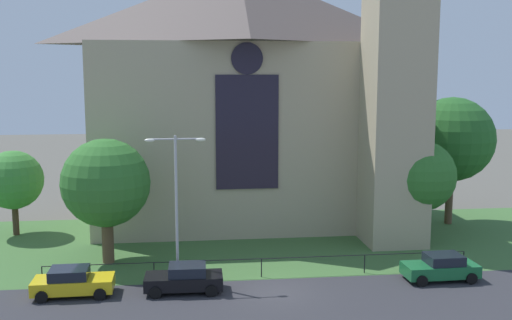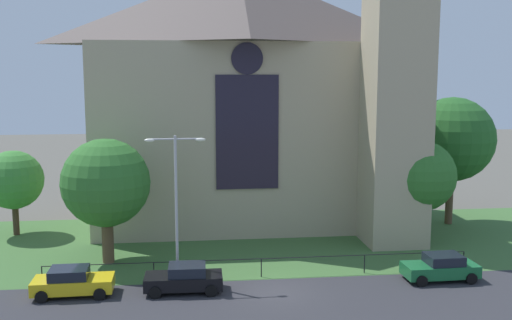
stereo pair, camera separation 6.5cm
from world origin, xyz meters
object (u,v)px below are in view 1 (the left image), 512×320
Objects in this scene: streetlamp_near at (176,190)px; parked_car_green at (441,267)px; church_building at (250,93)px; parked_car_yellow at (73,282)px; tree_left_far at (13,180)px; parked_car_black at (185,278)px; tree_left_near at (106,183)px; tree_right_near at (420,176)px; tree_right_far at (452,139)px.

parked_car_green is at bearing -6.01° from streetlamp_near.
church_building reaches higher than parked_car_yellow.
tree_left_far is 1.48× the size of parked_car_black.
parked_car_yellow is 1.00× the size of parked_car_green.
tree_left_near reaches higher than parked_car_yellow.
church_building is 15.50m from streetlamp_near.
streetlamp_near is at bearing -160.13° from tree_right_near.
streetlamp_near is at bearing -43.56° from tree_left_far.
tree_right_far is at bearing 47.58° from tree_right_near.
tree_right_near is 8.74m from parked_car_green.
tree_right_near is at bearing -10.58° from tree_left_far.
tree_right_far is at bearing 27.30° from streetlamp_near.
parked_car_black is 14.63m from parked_car_green.
parked_car_black is at bearing -46.78° from tree_left_far.
tree_right_near is 0.72× the size of tree_right_far.
tree_left_far is 1.48× the size of parked_car_green.
tree_left_near is at bearing -48.93° from parked_car_black.
church_building is 3.32× the size of tree_left_near.
parked_car_yellow is at bearing -63.78° from tree_left_far.
tree_right_far is 2.36× the size of parked_car_yellow.
tree_right_far is at bearing -117.34° from parked_car_green.
tree_right_near is 18.48m from parked_car_black.
tree_left_far is at bearing 115.25° from parked_car_yellow.
tree_right_far is 23.83m from streetlamp_near.
parked_car_black is (-20.74, -12.68, -5.96)m from tree_right_far.
tree_left_far is 0.75× the size of streetlamp_near.
tree_left_near is 7.16m from parked_car_yellow.
parked_car_black is at bearing -148.56° from tree_right_far.
tree_left_far is at bearing 169.42° from tree_right_near.
tree_right_far is 30.09m from parked_car_yellow.
parked_car_green is at bearing -58.16° from church_building.
tree_left_near is (7.58, -7.42, 0.96)m from tree_left_far.
tree_right_far is 15.13m from parked_car_green.
church_building is 6.14× the size of parked_car_black.
parked_car_green is (-6.11, -12.50, -5.96)m from tree_right_far.
tree_right_far is at bearing -0.81° from tree_left_far.
tree_left_far is 0.80× the size of tree_left_near.
parked_car_yellow is (6.41, -13.01, -3.35)m from tree_left_far.
tree_left_far is 30.13m from parked_car_green.
tree_left_far is 14.89m from parked_car_yellow.
tree_left_near is 20.64m from parked_car_green.
church_building is 3.10× the size of streetlamp_near.
parked_car_yellow and parked_car_black have the same top height.
parked_car_black is (0.40, -1.77, -4.57)m from streetlamp_near.
parked_car_yellow is (-11.16, -15.21, -9.53)m from church_building.
church_building is 20.23m from parked_car_green.
church_building is 2.60× the size of tree_right_far.
streetlamp_near is (-16.67, -6.03, 0.60)m from tree_right_near.
tree_right_far reaches higher than parked_car_yellow.
parked_car_yellow is 20.58m from parked_car_green.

